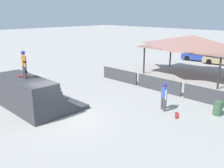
% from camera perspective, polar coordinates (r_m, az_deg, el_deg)
% --- Properties ---
extents(ground_plane, '(160.00, 160.00, 0.00)m').
position_cam_1_polar(ground_plane, '(14.86, -11.62, -7.70)').
color(ground_plane, '#A3A09B').
extents(quarter_pipe_ramp, '(5.05, 3.79, 2.10)m').
position_cam_1_polar(quarter_pipe_ramp, '(16.42, -17.82, -2.49)').
color(quarter_pipe_ramp, '#38383D').
rests_on(quarter_pipe_ramp, ground).
extents(skater_on_deck, '(0.72, 0.32, 1.66)m').
position_cam_1_polar(skater_on_deck, '(15.62, -19.50, 4.61)').
color(skater_on_deck, '#4C4C51').
rests_on(skater_on_deck, quarter_pipe_ramp).
extents(skateboard_on_deck, '(0.87, 0.52, 0.09)m').
position_cam_1_polar(skateboard_on_deck, '(16.20, -19.66, 1.73)').
color(skateboard_on_deck, silver).
rests_on(skateboard_on_deck, quarter_pipe_ramp).
extents(bystander_walking, '(0.62, 0.48, 1.73)m').
position_cam_1_polar(bystander_walking, '(15.72, 11.83, -2.40)').
color(bystander_walking, '#4C4C51').
rests_on(bystander_walking, ground).
extents(skateboard_on_ground, '(0.59, 0.82, 0.09)m').
position_cam_1_polar(skateboard_on_ground, '(15.35, 14.57, -6.88)').
color(skateboard_on_ground, blue).
rests_on(skateboard_on_ground, ground).
extents(barrier_fence, '(12.24, 0.12, 1.05)m').
position_cam_1_polar(barrier_fence, '(19.67, 10.60, -0.10)').
color(barrier_fence, '#3D3D42').
rests_on(barrier_fence, ground).
extents(pavilion_shelter, '(8.78, 5.65, 3.88)m').
position_cam_1_polar(pavilion_shelter, '(24.80, 17.90, 9.13)').
color(pavilion_shelter, '#2D2D33').
rests_on(pavilion_shelter, ground).
extents(trash_bin, '(0.52, 0.52, 0.85)m').
position_cam_1_polar(trash_bin, '(16.15, 23.03, -5.12)').
color(trash_bin, '#385B3D').
rests_on(trash_bin, ground).
extents(parked_car_blue, '(4.45, 2.05, 1.27)m').
position_cam_1_polar(parked_car_blue, '(33.49, 19.39, 6.03)').
color(parked_car_blue, navy).
rests_on(parked_car_blue, ground).
extents(parked_car_tan, '(4.43, 2.46, 1.27)m').
position_cam_1_polar(parked_car_tan, '(32.10, 23.82, 5.17)').
color(parked_car_tan, tan).
rests_on(parked_car_tan, ground).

